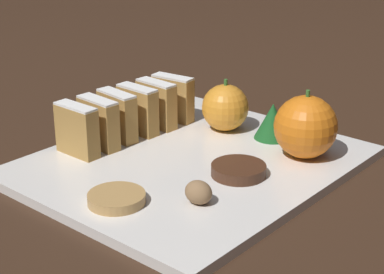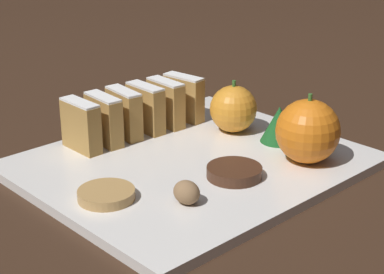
% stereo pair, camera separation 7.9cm
% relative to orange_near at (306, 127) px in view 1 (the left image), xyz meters
% --- Properties ---
extents(ground_plane, '(6.00, 6.00, 0.00)m').
position_rel_orange_near_xyz_m(ground_plane, '(-0.10, -0.10, -0.05)').
color(ground_plane, '#382316').
extents(serving_platter, '(0.33, 0.39, 0.01)m').
position_rel_orange_near_xyz_m(serving_platter, '(-0.10, -0.10, -0.05)').
color(serving_platter, white).
rests_on(serving_platter, ground_plane).
extents(stollen_slice_front, '(0.06, 0.02, 0.07)m').
position_rel_orange_near_xyz_m(stollen_slice_front, '(-0.22, -0.18, -0.01)').
color(stollen_slice_front, '#B28442').
rests_on(stollen_slice_front, serving_platter).
extents(stollen_slice_second, '(0.06, 0.02, 0.07)m').
position_rel_orange_near_xyz_m(stollen_slice_second, '(-0.22, -0.15, -0.01)').
color(stollen_slice_second, '#B28442').
rests_on(stollen_slice_second, serving_platter).
extents(stollen_slice_third, '(0.06, 0.03, 0.07)m').
position_rel_orange_near_xyz_m(stollen_slice_third, '(-0.22, -0.11, -0.01)').
color(stollen_slice_third, '#B28442').
rests_on(stollen_slice_third, serving_platter).
extents(stollen_slice_fourth, '(0.06, 0.02, 0.07)m').
position_rel_orange_near_xyz_m(stollen_slice_fourth, '(-0.22, -0.08, -0.01)').
color(stollen_slice_fourth, '#B28442').
rests_on(stollen_slice_fourth, serving_platter).
extents(stollen_slice_fifth, '(0.06, 0.02, 0.07)m').
position_rel_orange_near_xyz_m(stollen_slice_fifth, '(-0.22, -0.04, -0.01)').
color(stollen_slice_fifth, '#B28442').
rests_on(stollen_slice_fifth, serving_platter).
extents(stollen_slice_sixth, '(0.06, 0.03, 0.07)m').
position_rel_orange_near_xyz_m(stollen_slice_sixth, '(-0.22, -0.01, -0.01)').
color(stollen_slice_sixth, '#B28442').
rests_on(stollen_slice_sixth, serving_platter).
extents(orange_near, '(0.08, 0.08, 0.09)m').
position_rel_orange_near_xyz_m(orange_near, '(0.00, 0.00, 0.00)').
color(orange_near, orange).
rests_on(orange_near, serving_platter).
extents(orange_far, '(0.07, 0.07, 0.07)m').
position_rel_orange_near_xyz_m(orange_far, '(-0.13, 0.01, -0.01)').
color(orange_far, orange).
rests_on(orange_far, serving_platter).
extents(walnut, '(0.03, 0.03, 0.03)m').
position_rel_orange_near_xyz_m(walnut, '(-0.02, -0.18, -0.03)').
color(walnut, '#8E6B47').
rests_on(walnut, serving_platter).
extents(chocolate_cookie, '(0.07, 0.07, 0.01)m').
position_rel_orange_near_xyz_m(chocolate_cookie, '(-0.03, -0.10, -0.03)').
color(chocolate_cookie, '#472819').
rests_on(chocolate_cookie, serving_platter).
extents(gingerbread_cookie, '(0.06, 0.06, 0.01)m').
position_rel_orange_near_xyz_m(gingerbread_cookie, '(-0.09, -0.24, -0.03)').
color(gingerbread_cookie, tan).
rests_on(gingerbread_cookie, serving_platter).
extents(evergreen_sprig, '(0.05, 0.05, 0.05)m').
position_rel_orange_near_xyz_m(evergreen_sprig, '(-0.07, 0.03, -0.02)').
color(evergreen_sprig, '#195623').
rests_on(evergreen_sprig, serving_platter).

